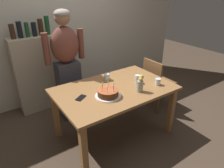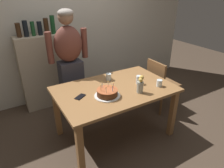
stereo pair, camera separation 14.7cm
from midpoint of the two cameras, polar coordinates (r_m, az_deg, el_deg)
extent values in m
plane|color=#47382B|center=(2.99, 2.18, -13.87)|extent=(10.00, 10.00, 0.00)
cube|color=beige|center=(3.74, -10.91, 16.09)|extent=(5.20, 0.10, 2.60)
cube|color=olive|center=(2.59, 2.45, -1.54)|extent=(1.50, 0.96, 0.03)
cube|color=olive|center=(2.25, -7.11, -18.37)|extent=(0.07, 0.07, 0.70)
cube|color=olive|center=(2.92, 18.25, -7.96)|extent=(0.07, 0.07, 0.70)
cube|color=olive|center=(2.87, -13.93, -8.01)|extent=(0.07, 0.07, 0.70)
cube|color=olive|center=(3.41, 8.19, -1.56)|extent=(0.07, 0.07, 0.70)
cylinder|color=white|center=(2.39, 0.41, -3.38)|extent=(0.31, 0.31, 0.01)
cylinder|color=#512D19|center=(2.37, 0.42, -2.50)|extent=(0.25, 0.25, 0.07)
cylinder|color=#B75B33|center=(2.35, 0.42, -1.66)|extent=(0.25, 0.25, 0.01)
cylinder|color=#93B7DB|center=(2.30, 1.97, -1.42)|extent=(0.01, 0.01, 0.07)
sphere|color=#F9C64C|center=(2.28, 1.99, -0.54)|extent=(0.01, 0.01, 0.01)
cylinder|color=pink|center=(2.36, 2.15, -0.56)|extent=(0.01, 0.01, 0.07)
sphere|color=#F9C64C|center=(2.35, 2.17, 0.31)|extent=(0.01, 0.01, 0.01)
cylinder|color=beige|center=(2.40, 0.64, -0.05)|extent=(0.01, 0.01, 0.07)
sphere|color=#F9C64C|center=(2.39, 0.65, 0.80)|extent=(0.01, 0.01, 0.01)
cylinder|color=#93B7DB|center=(2.38, -1.07, -0.37)|extent=(0.01, 0.01, 0.07)
sphere|color=#F9C64C|center=(2.36, -1.08, 0.49)|extent=(0.01, 0.01, 0.01)
cylinder|color=#EAB266|center=(2.31, -1.35, -1.22)|extent=(0.01, 0.01, 0.07)
sphere|color=#F9C64C|center=(2.29, -1.36, -0.35)|extent=(0.01, 0.01, 0.01)
cylinder|color=beige|center=(2.27, 0.18, -1.77)|extent=(0.01, 0.01, 0.07)
sphere|color=#F9C64C|center=(2.25, 0.19, -0.88)|extent=(0.01, 0.01, 0.01)
cylinder|color=silver|center=(2.70, 9.14, 1.16)|extent=(0.07, 0.07, 0.12)
cylinder|color=silver|center=(2.70, 14.82, 0.22)|extent=(0.07, 0.07, 0.09)
cylinder|color=silver|center=(2.78, 0.55, 2.04)|extent=(0.08, 0.08, 0.09)
cube|color=black|center=(2.39, -7.31, -3.64)|extent=(0.16, 0.14, 0.01)
cylinder|color=#999E93|center=(2.48, 9.66, -0.91)|extent=(0.08, 0.08, 0.14)
sphere|color=silver|center=(2.43, 10.13, 1.71)|extent=(0.04, 0.04, 0.04)
sphere|color=gold|center=(2.44, 9.77, 1.19)|extent=(0.04, 0.04, 0.04)
sphere|color=gold|center=(2.43, 10.11, 1.77)|extent=(0.06, 0.06, 0.06)
sphere|color=gold|center=(2.42, 9.92, 1.11)|extent=(0.05, 0.05, 0.05)
cube|color=#33333D|center=(3.21, -9.87, -1.43)|extent=(0.34, 0.23, 0.92)
ellipsoid|color=brown|center=(2.95, -10.95, 11.07)|extent=(0.41, 0.27, 0.52)
sphere|color=#936B51|center=(2.88, -11.60, 18.19)|extent=(0.21, 0.21, 0.21)
ellipsoid|color=gray|center=(2.86, -11.59, 19.20)|extent=(0.21, 0.21, 0.12)
cylinder|color=brown|center=(3.08, -6.51, 11.49)|extent=(0.09, 0.09, 0.44)
cylinder|color=brown|center=(2.91, -15.96, 9.81)|extent=(0.09, 0.09, 0.44)
cube|color=brown|center=(3.47, 15.53, 0.16)|extent=(0.42, 0.42, 0.02)
cube|color=brown|center=(3.26, 13.60, 2.75)|extent=(0.04, 0.40, 0.40)
cylinder|color=brown|center=(3.59, 19.12, -3.67)|extent=(0.04, 0.04, 0.45)
cylinder|color=brown|center=(3.80, 15.13, -1.41)|extent=(0.04, 0.04, 0.45)
cylinder|color=brown|center=(3.35, 15.02, -5.32)|extent=(0.04, 0.04, 0.45)
cylinder|color=brown|center=(3.57, 11.01, -2.80)|extent=(0.04, 0.04, 0.45)
cube|color=tan|center=(3.56, -17.82, 3.27)|extent=(0.72, 0.30, 1.23)
cylinder|color=#382314|center=(3.32, -23.93, 13.80)|extent=(0.07, 0.07, 0.21)
cylinder|color=black|center=(3.33, -22.20, 14.37)|extent=(0.07, 0.07, 0.24)
cylinder|color=#194723|center=(3.35, -20.41, 14.52)|extent=(0.06, 0.06, 0.21)
cylinder|color=black|center=(3.37, -18.66, 14.78)|extent=(0.07, 0.07, 0.21)
cylinder|color=#382314|center=(3.39, -16.98, 15.42)|extent=(0.07, 0.07, 0.25)
cylinder|color=#194723|center=(3.42, -15.31, 15.98)|extent=(0.07, 0.07, 0.28)
camera|label=1|loc=(0.07, -88.29, 0.84)|focal=32.15mm
camera|label=2|loc=(0.07, 91.71, -0.84)|focal=32.15mm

